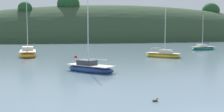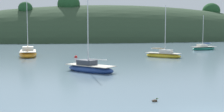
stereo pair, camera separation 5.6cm
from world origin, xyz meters
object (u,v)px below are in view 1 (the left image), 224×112
Objects in this scene: sailboat_red_portside at (163,55)px; sailboat_blue_center at (90,68)px; duck_trailing at (155,101)px; mooring_buoy_inner at (76,57)px; sailboat_white_near at (28,54)px; sailboat_orange_cutter at (203,48)px.

sailboat_blue_center is at bearing -138.58° from sailboat_red_portside.
duck_trailing is (1.36, -12.65, -0.29)m from sailboat_blue_center.
sailboat_blue_center is 14.77m from mooring_buoy_inner.
sailboat_red_portside is 13.11m from mooring_buoy_inner.
sailboat_red_portside reaches higher than sailboat_blue_center.
sailboat_white_near reaches higher than duck_trailing.
sailboat_blue_center is at bearing -139.19° from sailboat_orange_cutter.
mooring_buoy_inner is (0.68, 14.75, -0.22)m from sailboat_blue_center.
sailboat_red_portside is at bearing 41.42° from sailboat_blue_center.
sailboat_red_portside is at bearing -12.63° from mooring_buoy_inner.
sailboat_blue_center is 13.90× the size of mooring_buoy_inner.
mooring_buoy_inner is at bearing 167.37° from sailboat_red_portside.
sailboat_blue_center is 0.73× the size of sailboat_white_near.
duck_trailing is (7.58, -31.51, -0.40)m from sailboat_white_near.
sailboat_blue_center is 1.02× the size of sailboat_orange_cutter.
sailboat_white_near is 24.26× the size of duck_trailing.
mooring_buoy_inner is at bearing 87.36° from sailboat_blue_center.
duck_trailing is at bearing -76.48° from sailboat_white_near.
sailboat_blue_center is 17.96m from sailboat_red_portside.
sailboat_white_near is 8.04m from mooring_buoy_inner.
sailboat_blue_center is 0.94× the size of sailboat_red_portside.
sailboat_orange_cutter is 17.24× the size of duck_trailing.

